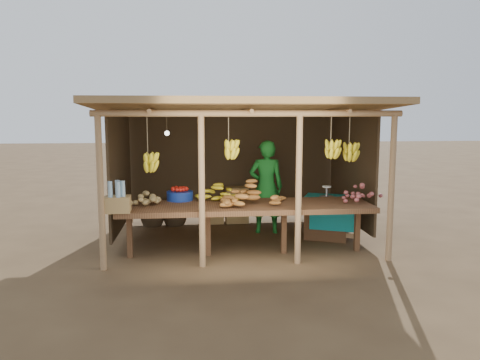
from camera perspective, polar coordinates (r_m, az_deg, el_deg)
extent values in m
plane|color=brown|center=(8.39, 0.00, -7.12)|extent=(60.00, 60.00, 0.00)
cylinder|color=#A98057|center=(6.77, -16.62, -1.57)|extent=(0.09, 0.09, 2.20)
cylinder|color=#A98057|center=(7.27, 17.98, -0.99)|extent=(0.09, 0.09, 2.20)
cylinder|color=#A98057|center=(9.70, -13.36, 1.33)|extent=(0.09, 0.09, 2.20)
cylinder|color=#A98057|center=(10.06, 11.10, 1.62)|extent=(0.09, 0.09, 2.20)
cylinder|color=#A98057|center=(6.65, -4.68, -1.42)|extent=(0.09, 0.09, 2.20)
cylinder|color=#A98057|center=(6.82, 7.16, -1.22)|extent=(0.09, 0.09, 2.20)
cylinder|color=#A98057|center=(6.61, 1.34, 8.12)|extent=(4.40, 0.09, 0.09)
cylinder|color=#A98057|center=(9.60, -0.93, 8.05)|extent=(4.40, 0.09, 0.09)
cube|color=#A07A4A|center=(8.10, 0.00, 8.72)|extent=(4.70, 3.50, 0.28)
cube|color=#42311E|center=(9.63, -0.90, 2.15)|extent=(4.20, 0.04, 1.98)
cube|color=#42311E|center=(8.41, -14.39, 1.07)|extent=(0.04, 2.40, 1.98)
cube|color=#42311E|center=(8.81, 13.45, 1.40)|extent=(0.04, 2.40, 1.98)
cube|color=brown|center=(7.30, 0.77, -3.28)|extent=(3.90, 1.05, 0.08)
cube|color=brown|center=(7.40, -13.31, -6.50)|extent=(0.08, 0.08, 0.72)
cube|color=brown|center=(7.34, -3.93, -6.43)|extent=(0.08, 0.08, 0.72)
cube|color=brown|center=(7.48, 5.36, -6.18)|extent=(0.08, 0.08, 0.72)
cube|color=brown|center=(7.80, 14.09, -5.80)|extent=(0.08, 0.08, 0.72)
cylinder|color=navy|center=(7.68, -7.34, -1.91)|extent=(0.42, 0.42, 0.15)
cube|color=#A27E48|center=(6.91, -14.71, -2.88)|extent=(0.37, 0.30, 0.23)
imported|color=#1A7626|center=(8.65, 3.20, -0.84)|extent=(0.66, 0.47, 1.72)
cube|color=brown|center=(8.52, 10.58, -4.70)|extent=(0.91, 0.86, 0.67)
cube|color=#0D8C92|center=(8.45, 10.65, -2.25)|extent=(1.02, 0.96, 0.07)
cube|color=#A27E48|center=(9.51, -0.40, -4.10)|extent=(0.46, 0.37, 0.36)
cube|color=#A27E48|center=(9.44, -0.40, -1.96)|extent=(0.46, 0.37, 0.36)
cube|color=#A27E48|center=(9.48, -3.38, -4.15)|extent=(0.46, 0.37, 0.36)
ellipsoid|color=#42311E|center=(9.43, -10.64, -3.79)|extent=(0.49, 0.49, 0.66)
ellipsoid|color=#42311E|center=(9.40, -7.95, -3.77)|extent=(0.49, 0.49, 0.66)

